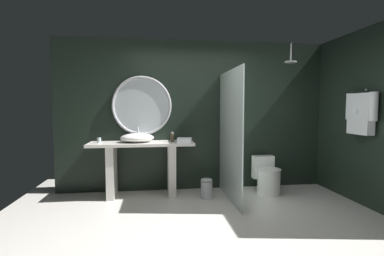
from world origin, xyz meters
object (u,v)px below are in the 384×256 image
at_px(vessel_sink, 137,138).
at_px(toilet, 267,177).
at_px(round_wall_mirror, 142,106).
at_px(folded_hand_towel, 185,140).
at_px(soap_dispenser, 172,137).
at_px(hanging_bathrobe, 361,112).
at_px(rain_shower_head, 291,60).
at_px(tumbler_cup, 99,140).
at_px(waste_bin, 207,188).

height_order(vessel_sink, toilet, vessel_sink).
relative_size(round_wall_mirror, folded_hand_towel, 4.62).
xyz_separation_m(soap_dispenser, folded_hand_towel, (0.18, -0.15, -0.03)).
distance_m(soap_dispenser, toilet, 1.74).
bearing_deg(folded_hand_towel, round_wall_mirror, 148.43).
bearing_deg(vessel_sink, hanging_bathrobe, -15.88).
bearing_deg(rain_shower_head, toilet, -179.20).
height_order(rain_shower_head, toilet, rain_shower_head).
bearing_deg(tumbler_cup, vessel_sink, -0.07).
xyz_separation_m(vessel_sink, toilet, (2.16, -0.14, -0.69)).
xyz_separation_m(soap_dispenser, rain_shower_head, (1.96, -0.11, 1.27)).
xyz_separation_m(rain_shower_head, hanging_bathrobe, (0.70, -0.78, -0.85)).
bearing_deg(round_wall_mirror, vessel_sink, -106.56).
bearing_deg(tumbler_cup, soap_dispenser, -1.29).
xyz_separation_m(vessel_sink, round_wall_mirror, (0.07, 0.24, 0.52)).
xyz_separation_m(vessel_sink, hanging_bathrobe, (3.23, -0.92, 0.42)).
xyz_separation_m(vessel_sink, tumbler_cup, (-0.60, 0.00, -0.03)).
bearing_deg(soap_dispenser, waste_bin, -26.35).
relative_size(tumbler_cup, toilet, 0.14).
relative_size(tumbler_cup, soap_dispenser, 0.51).
height_order(soap_dispenser, toilet, soap_dispenser).
bearing_deg(folded_hand_towel, rain_shower_head, 1.35).
height_order(rain_shower_head, folded_hand_towel, rain_shower_head).
relative_size(rain_shower_head, waste_bin, 0.97).
xyz_separation_m(round_wall_mirror, hanging_bathrobe, (3.16, -1.16, -0.10)).
relative_size(hanging_bathrobe, waste_bin, 2.05).
bearing_deg(hanging_bathrobe, soap_dispenser, 161.44).
bearing_deg(toilet, waste_bin, -172.31).
bearing_deg(soap_dispenser, folded_hand_towel, -39.52).
bearing_deg(soap_dispenser, hanging_bathrobe, -18.56).
relative_size(rain_shower_head, toilet, 0.52).
height_order(soap_dispenser, hanging_bathrobe, hanging_bathrobe).
xyz_separation_m(tumbler_cup, round_wall_mirror, (0.67, 0.24, 0.55)).
xyz_separation_m(vessel_sink, waste_bin, (1.09, -0.29, -0.79)).
distance_m(hanging_bathrobe, waste_bin, 2.54).
xyz_separation_m(soap_dispenser, hanging_bathrobe, (2.66, -0.89, 0.42)).
distance_m(hanging_bathrobe, toilet, 1.72).
height_order(tumbler_cup, rain_shower_head, rain_shower_head).
relative_size(rain_shower_head, folded_hand_towel, 1.44).
distance_m(tumbler_cup, toilet, 2.84).
bearing_deg(tumbler_cup, folded_hand_towel, -7.53).
distance_m(tumbler_cup, soap_dispenser, 1.17).
xyz_separation_m(tumbler_cup, soap_dispenser, (1.17, -0.03, 0.03)).
bearing_deg(toilet, soap_dispenser, 175.84).
bearing_deg(tumbler_cup, toilet, -2.95).
bearing_deg(folded_hand_towel, tumbler_cup, 172.47).
bearing_deg(round_wall_mirror, folded_hand_towel, -31.57).
height_order(tumbler_cup, round_wall_mirror, round_wall_mirror).
height_order(round_wall_mirror, waste_bin, round_wall_mirror).
bearing_deg(vessel_sink, folded_hand_towel, -13.31).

